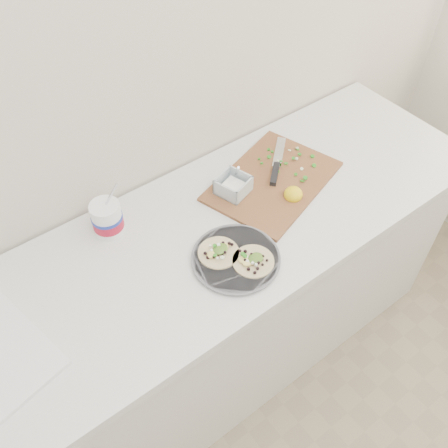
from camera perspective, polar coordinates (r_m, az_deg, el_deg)
counter at (r=1.95m, az=-5.79°, el=-11.81°), size 2.44×0.66×0.90m
taco_plate at (r=1.54m, az=1.35°, el=-3.77°), size 0.28×0.28×0.04m
tub at (r=1.63m, az=-13.17°, el=0.86°), size 0.10×0.10×0.22m
cutboard at (r=1.79m, az=5.17°, el=5.19°), size 0.54×0.45×0.07m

